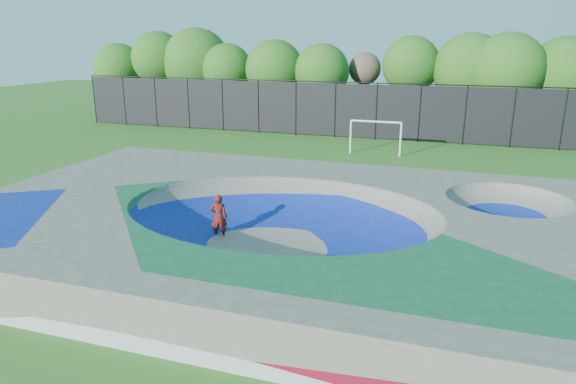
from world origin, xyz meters
The scene contains 7 objects.
ground centered at (0.00, 0.00, 0.00)m, with size 120.00×120.00×0.00m, color #29611B.
skate_deck centered at (0.00, 0.00, 0.75)m, with size 22.00×14.00×1.50m, color gray.
skater centered at (-2.39, 0.09, 0.84)m, with size 0.61×0.40×1.68m, color red.
skateboard centered at (-2.39, 0.09, 0.03)m, with size 0.78×0.22×0.05m, color black.
soccer_goal centered at (0.75, 15.97, 1.48)m, with size 3.24×0.12×2.14m.
fence centered at (0.00, 21.00, 2.10)m, with size 48.09×0.09×4.04m.
treeline centered at (0.26, 25.63, 4.79)m, with size 52.47×6.90×7.99m.
Camera 1 is at (5.43, -15.72, 7.02)m, focal length 32.00 mm.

